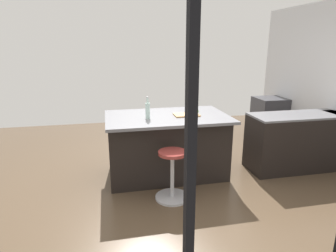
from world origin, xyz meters
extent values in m
plane|color=brown|center=(0.00, 0.00, 0.00)|extent=(7.28, 7.28, 0.00)
cube|color=black|center=(0.52, 2.43, 1.26)|extent=(0.05, 0.06, 2.36)
cube|color=black|center=(-2.45, -0.08, 0.43)|extent=(2.43, 0.60, 0.86)
cube|color=slate|center=(-2.45, -0.08, 0.88)|extent=(2.43, 0.60, 0.03)
cylinder|color=#B7B7BC|center=(-2.75, -0.23, 1.03)|extent=(0.02, 0.02, 0.28)
cube|color=#38383D|center=(-2.45, -1.64, 0.43)|extent=(0.60, 0.60, 0.86)
cube|color=black|center=(-2.45, -1.34, 0.39)|extent=(0.44, 0.01, 0.32)
cube|color=black|center=(0.07, -0.27, 0.45)|extent=(1.71, 0.91, 0.90)
cube|color=slate|center=(0.07, -0.22, 0.92)|extent=(1.77, 1.11, 0.04)
cylinder|color=#B7B7BC|center=(0.16, 0.47, 0.01)|extent=(0.44, 0.44, 0.03)
cylinder|color=#B7B7BC|center=(0.16, 0.47, 0.31)|extent=(0.05, 0.05, 0.59)
cylinder|color=maroon|center=(0.16, 0.47, 0.63)|extent=(0.36, 0.36, 0.04)
cube|color=tan|center=(-0.20, -0.18, 0.95)|extent=(0.36, 0.24, 0.02)
sphere|color=red|center=(-0.25, -0.19, 1.00)|extent=(0.07, 0.07, 0.07)
sphere|color=#609E2D|center=(-0.34, -0.17, 1.00)|extent=(0.07, 0.07, 0.07)
cylinder|color=silver|center=(0.38, -0.10, 1.05)|extent=(0.06, 0.06, 0.22)
cylinder|color=silver|center=(0.38, -0.10, 1.20)|extent=(0.03, 0.03, 0.08)
cylinder|color=#B7B7BC|center=(0.38, -0.10, 1.25)|extent=(0.03, 0.03, 0.02)
camera|label=1|loc=(0.91, 3.75, 1.92)|focal=30.85mm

